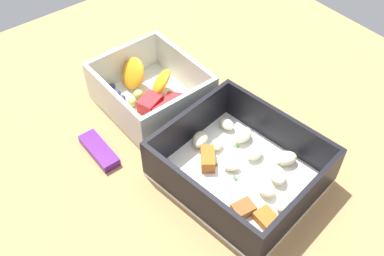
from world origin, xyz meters
The scene contains 5 objects.
table_surface centered at (0.00, 0.00, 1.00)cm, with size 80.00×80.00×2.00cm, color #9E7547.
pasta_container centered at (-10.04, 0.48, 3.92)cm, with size 20.48×18.55×6.19cm.
fruit_bowl centered at (8.11, 1.69, 4.21)cm, with size 14.81×13.21×6.31cm.
candy_bar centered at (4.58, 12.58, 2.60)cm, with size 7.00×2.40×1.20cm, color #51197A.
paper_cup_liner centered at (19.39, 0.69, 3.00)cm, with size 3.53×3.53×2.00cm, color white.
Camera 1 is at (-32.88, 26.43, 47.54)cm, focal length 41.20 mm.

